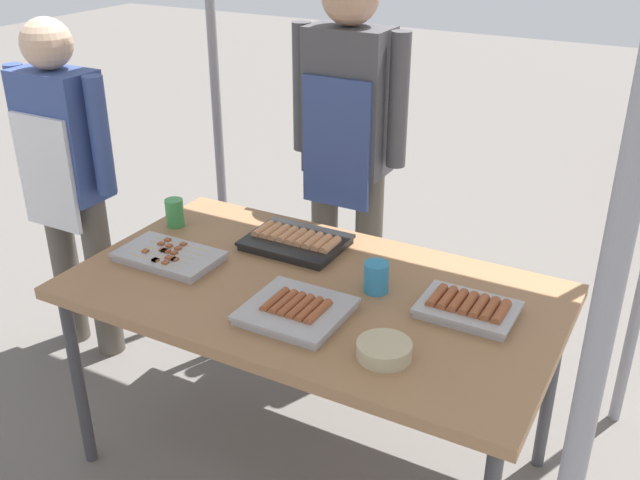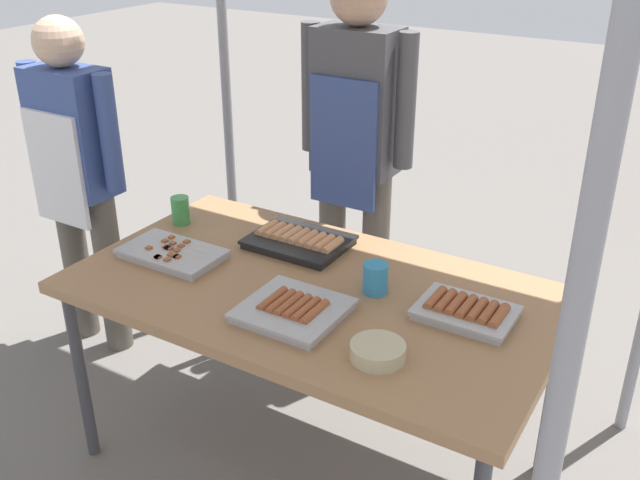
# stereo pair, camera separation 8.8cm
# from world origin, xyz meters

# --- Properties ---
(ground_plane) EXTENTS (18.00, 18.00, 0.00)m
(ground_plane) POSITION_xyz_m (0.00, 0.00, 0.00)
(ground_plane) COLOR #66605B
(stall_table) EXTENTS (1.60, 0.90, 0.75)m
(stall_table) POSITION_xyz_m (0.00, 0.00, 0.70)
(stall_table) COLOR #9E724C
(stall_table) RESTS_ON ground
(tray_grilled_sausages) EXTENTS (0.30, 0.21, 0.05)m
(tray_grilled_sausages) POSITION_xyz_m (0.50, 0.08, 0.77)
(tray_grilled_sausages) COLOR #ADADB2
(tray_grilled_sausages) RESTS_ON stall_table
(tray_meat_skewers) EXTENTS (0.36, 0.22, 0.04)m
(tray_meat_skewers) POSITION_xyz_m (-0.54, -0.08, 0.77)
(tray_meat_skewers) COLOR #ADADB2
(tray_meat_skewers) RESTS_ON stall_table
(tray_pork_links) EXTENTS (0.30, 0.29, 0.05)m
(tray_pork_links) POSITION_xyz_m (0.04, -0.18, 0.77)
(tray_pork_links) COLOR #ADADB2
(tray_pork_links) RESTS_ON stall_table
(tray_spring_rolls) EXTENTS (0.35, 0.27, 0.05)m
(tray_spring_rolls) POSITION_xyz_m (-0.20, 0.23, 0.77)
(tray_spring_rolls) COLOR black
(tray_spring_rolls) RESTS_ON stall_table
(condiment_bowl) EXTENTS (0.16, 0.16, 0.05)m
(condiment_bowl) POSITION_xyz_m (0.37, -0.25, 0.77)
(condiment_bowl) COLOR #BFB28C
(condiment_bowl) RESTS_ON stall_table
(drink_cup_near_edge) EXTENTS (0.08, 0.08, 0.10)m
(drink_cup_near_edge) POSITION_xyz_m (0.19, 0.07, 0.80)
(drink_cup_near_edge) COLOR #338CBF
(drink_cup_near_edge) RESTS_ON stall_table
(drink_cup_by_wok) EXTENTS (0.07, 0.07, 0.11)m
(drink_cup_by_wok) POSITION_xyz_m (-0.71, 0.17, 0.80)
(drink_cup_by_wok) COLOR #3F994C
(drink_cup_by_wok) RESTS_ON stall_table
(vendor_woman) EXTENTS (0.52, 0.23, 1.68)m
(vendor_woman) POSITION_xyz_m (-0.28, 0.80, 1.00)
(vendor_woman) COLOR #595147
(vendor_woman) RESTS_ON ground
(customer_nearby) EXTENTS (0.52, 0.22, 1.49)m
(customer_nearby) POSITION_xyz_m (-1.29, 0.19, 0.88)
(customer_nearby) COLOR #595147
(customer_nearby) RESTS_ON ground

